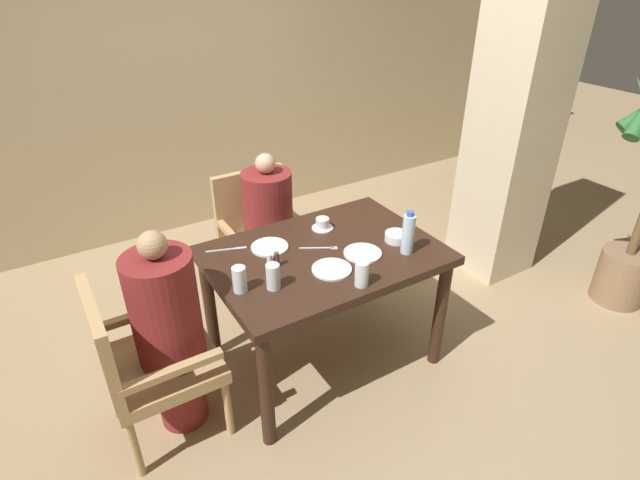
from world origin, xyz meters
TOP-DOWN VIEW (x-y plane):
  - ground_plane at (0.00, 0.00)m, footprint 16.00×16.00m
  - wall_back at (0.00, 2.10)m, footprint 8.00×0.06m
  - pillar_stone at (1.67, 0.23)m, footprint 0.48×0.48m
  - dining_table at (0.00, 0.00)m, footprint 1.22×0.86m
  - chair_left_side at (-1.01, 0.00)m, footprint 0.52×0.52m
  - diner_in_left_chair at (-0.87, 0.00)m, footprint 0.32×0.32m
  - chair_far_side at (0.00, 0.83)m, footprint 0.52×0.52m
  - diner_in_far_chair at (-0.00, 0.69)m, footprint 0.32×0.32m
  - plate_main_left at (0.16, -0.13)m, footprint 0.20×0.20m
  - plate_main_right at (-0.06, -0.17)m, footprint 0.20×0.20m
  - plate_dessert_center at (-0.23, 0.18)m, footprint 0.20×0.20m
  - teacup_with_saucer at (0.13, 0.22)m, footprint 0.12×0.12m
  - bowl_small at (0.40, -0.11)m, footprint 0.13×0.13m
  - water_bottle at (0.37, -0.23)m, footprint 0.07×0.07m
  - glass_tall_near at (-0.53, -0.10)m, footprint 0.07×0.07m
  - glass_tall_mid at (-0.38, -0.16)m, footprint 0.07×0.07m
  - glass_tall_far at (-0.01, -0.36)m, footprint 0.07×0.07m
  - salt_shaker at (-0.32, 0.01)m, footprint 0.03×0.03m
  - pepper_shaker at (-0.28, 0.01)m, footprint 0.03×0.03m
  - fork_beside_plate at (0.01, 0.03)m, footprint 0.19×0.12m
  - knife_beside_plate at (-0.43, 0.28)m, footprint 0.21×0.08m

SIDE VIEW (x-z plane):
  - ground_plane at x=0.00m, z-range 0.00..0.00m
  - chair_left_side at x=-1.01m, z-range 0.04..0.91m
  - chair_far_side at x=0.00m, z-range 0.04..0.91m
  - diner_in_far_chair at x=0.00m, z-range 0.01..1.10m
  - diner_in_left_chair at x=-0.87m, z-range 0.01..1.14m
  - dining_table at x=0.00m, z-range 0.27..1.02m
  - knife_beside_plate at x=-0.43m, z-range 0.75..0.76m
  - fork_beside_plate at x=0.01m, z-range 0.75..0.76m
  - plate_main_left at x=0.16m, z-range 0.75..0.76m
  - plate_main_right at x=-0.06m, z-range 0.75..0.76m
  - plate_dessert_center at x=-0.23m, z-range 0.75..0.76m
  - bowl_small at x=0.40m, z-range 0.75..0.80m
  - teacup_with_saucer at x=0.13m, z-range 0.75..0.81m
  - pepper_shaker at x=-0.28m, z-range 0.75..0.83m
  - salt_shaker at x=-0.32m, z-range 0.75..0.83m
  - glass_tall_near at x=-0.53m, z-range 0.75..0.88m
  - glass_tall_mid at x=-0.38m, z-range 0.75..0.88m
  - glass_tall_far at x=-0.01m, z-range 0.75..0.88m
  - water_bottle at x=0.37m, z-range 0.74..0.99m
  - pillar_stone at x=1.67m, z-range 0.00..2.70m
  - wall_back at x=0.00m, z-range 0.00..2.80m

